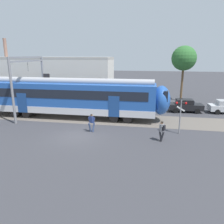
# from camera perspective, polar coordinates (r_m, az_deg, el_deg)

# --- Properties ---
(ground_plane) EXTENTS (160.00, 160.00, 0.00)m
(ground_plane) POSITION_cam_1_polar(r_m,az_deg,el_deg) (18.86, -9.07, -6.26)
(ground_plane) COLOR #38383D
(pedestrian_navy) EXTENTS (0.66, 0.54, 1.67)m
(pedestrian_navy) POSITION_cam_1_polar(r_m,az_deg,el_deg) (19.44, -5.35, -2.49)
(pedestrian_navy) COLOR navy
(pedestrian_navy) RESTS_ON ground
(pedestrian_grey) EXTENTS (0.54, 0.67, 1.67)m
(pedestrian_grey) POSITION_cam_1_polar(r_m,az_deg,el_deg) (17.71, 12.91, -4.46)
(pedestrian_grey) COLOR #28282D
(pedestrian_grey) RESTS_ON ground
(parked_car_black) EXTENTS (4.08, 1.91, 1.54)m
(parked_car_black) POSITION_cam_1_polar(r_m,az_deg,el_deg) (27.74, 18.57, 1.62)
(parked_car_black) COLOR black
(parked_car_black) RESTS_ON ground
(catenary_gantry) EXTENTS (0.24, 6.64, 6.53)m
(catenary_gantry) POSITION_cam_1_polar(r_m,az_deg,el_deg) (25.91, -20.90, 8.48)
(catenary_gantry) COLOR gray
(catenary_gantry) RESTS_ON ground
(crossing_signal) EXTENTS (0.96, 0.22, 3.00)m
(crossing_signal) POSITION_cam_1_polar(r_m,az_deg,el_deg) (19.51, 17.48, 0.13)
(crossing_signal) COLOR gray
(crossing_signal) RESTS_ON ground
(background_building) EXTENTS (21.01, 5.00, 9.20)m
(background_building) POSITION_cam_1_polar(r_m,az_deg,el_deg) (36.13, -17.07, 8.52)
(background_building) COLOR beige
(background_building) RESTS_ON ground
(street_tree_right) EXTENTS (3.54, 3.54, 8.00)m
(street_tree_right) POSITION_cam_1_polar(r_m,az_deg,el_deg) (33.95, 18.28, 13.13)
(street_tree_right) COLOR brown
(street_tree_right) RESTS_ON ground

